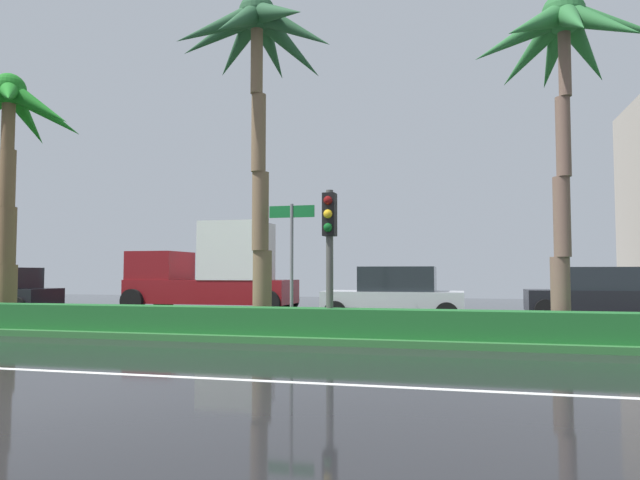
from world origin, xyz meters
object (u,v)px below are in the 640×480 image
object	(u,v)px
traffic_signal_median_right	(329,235)
car_in_traffic_third	(596,294)
street_name_sign	(292,249)
car_in_traffic_second	(395,295)
box_truck_lead	(214,272)
palm_tree_mid_left	(8,128)
car_in_traffic_leading	(0,292)
palm_tree_centre	(563,53)
palm_tree_centre_left	(256,57)

from	to	relation	value
traffic_signal_median_right	car_in_traffic_third	bearing A→B (deg)	49.35
street_name_sign	car_in_traffic_third	xyz separation A→B (m)	(8.16, 7.82, -1.25)
car_in_traffic_second	box_truck_lead	bearing A→B (deg)	-20.30
palm_tree_mid_left	car_in_traffic_second	distance (m)	12.20
street_name_sign	car_in_traffic_second	size ratio (longest dim) A/B	0.70
car_in_traffic_second	car_in_traffic_leading	bearing A→B (deg)	0.61
traffic_signal_median_right	palm_tree_mid_left	bearing A→B (deg)	174.57
palm_tree_centre	traffic_signal_median_right	bearing A→B (deg)	-173.22
palm_tree_mid_left	box_truck_lead	xyz separation A→B (m)	(2.91, 7.39, -4.03)
palm_tree_centre	car_in_traffic_third	bearing A→B (deg)	74.71
traffic_signal_median_right	car_in_traffic_second	size ratio (longest dim) A/B	0.75
palm_tree_centre	palm_tree_centre_left	bearing A→B (deg)	179.19
box_truck_lead	car_in_traffic_third	size ratio (longest dim) A/B	1.49
palm_tree_centre_left	palm_tree_centre	size ratio (longest dim) A/B	1.11
traffic_signal_median_right	car_in_traffic_leading	bearing A→B (deg)	158.42
palm_tree_mid_left	car_in_traffic_third	world-z (taller)	palm_tree_mid_left
palm_tree_mid_left	palm_tree_centre	bearing A→B (deg)	-1.18
palm_tree_centre_left	traffic_signal_median_right	size ratio (longest dim) A/B	2.56
palm_tree_centre	car_in_traffic_third	distance (m)	9.67
palm_tree_mid_left	street_name_sign	distance (m)	9.10
palm_tree_centre_left	palm_tree_centre	distance (m)	7.06
palm_tree_mid_left	box_truck_lead	distance (m)	8.90
palm_tree_centre_left	car_in_traffic_second	world-z (taller)	palm_tree_centre_left
palm_tree_centre	car_in_traffic_second	bearing A→B (deg)	130.33
street_name_sign	car_in_traffic_leading	bearing A→B (deg)	158.76
street_name_sign	car_in_traffic_third	bearing A→B (deg)	43.78
palm_tree_mid_left	palm_tree_centre_left	distance (m)	7.53
palm_tree_centre	car_in_traffic_second	world-z (taller)	palm_tree_centre
palm_tree_mid_left	car_in_traffic_third	distance (m)	18.76
palm_tree_centre_left	car_in_traffic_third	xyz separation A→B (m)	(9.14, 7.62, -6.02)
palm_tree_mid_left	car_in_traffic_second	bearing A→B (deg)	24.63
palm_tree_centre	box_truck_lead	world-z (taller)	palm_tree_centre
palm_tree_centre_left	car_in_traffic_second	size ratio (longest dim) A/B	1.92
palm_tree_centre	street_name_sign	distance (m)	7.36
traffic_signal_median_right	street_name_sign	bearing A→B (deg)	154.29
car_in_traffic_second	car_in_traffic_third	distance (m)	6.91
palm_tree_centre	car_in_traffic_leading	bearing A→B (deg)	165.56
box_truck_lead	car_in_traffic_second	size ratio (longest dim) A/B	1.49
palm_tree_mid_left	palm_tree_centre_left	bearing A→B (deg)	-1.54
street_name_sign	box_truck_lead	world-z (taller)	box_truck_lead
palm_tree_centre_left	street_name_sign	world-z (taller)	palm_tree_centre_left
palm_tree_centre_left	palm_tree_mid_left	bearing A→B (deg)	178.46
palm_tree_centre_left	traffic_signal_median_right	distance (m)	4.96
palm_tree_centre_left	car_in_traffic_leading	size ratio (longest dim) A/B	1.92
car_in_traffic_leading	car_in_traffic_second	distance (m)	14.52
traffic_signal_median_right	car_in_traffic_leading	world-z (taller)	traffic_signal_median_right
traffic_signal_median_right	box_truck_lead	bearing A→B (deg)	128.15
palm_tree_centre_left	street_name_sign	bearing A→B (deg)	-11.78
car_in_traffic_leading	car_in_traffic_third	xyz separation A→B (m)	(20.86, 2.89, 0.00)
palm_tree_mid_left	palm_tree_centre	distance (m)	14.47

